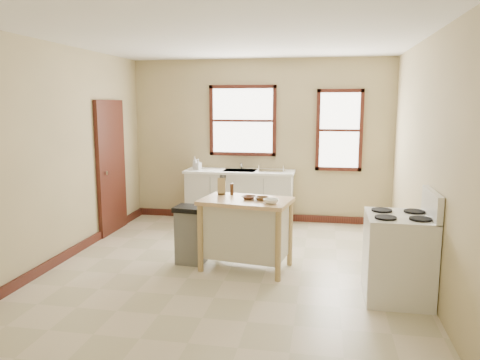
# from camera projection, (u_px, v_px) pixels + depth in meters

# --- Properties ---
(floor) EXTENTS (5.00, 5.00, 0.00)m
(floor) POSITION_uv_depth(u_px,v_px,m) (232.00, 267.00, 5.93)
(floor) COLOR beige
(floor) RESTS_ON ground
(ceiling) EXTENTS (5.00, 5.00, 0.00)m
(ceiling) POSITION_uv_depth(u_px,v_px,m) (231.00, 38.00, 5.48)
(ceiling) COLOR white
(ceiling) RESTS_ON ground
(wall_back) EXTENTS (4.50, 0.04, 2.80)m
(wall_back) POSITION_uv_depth(u_px,v_px,m) (260.00, 141.00, 8.13)
(wall_back) COLOR tan
(wall_back) RESTS_ON ground
(wall_left) EXTENTS (0.04, 5.00, 2.80)m
(wall_left) POSITION_uv_depth(u_px,v_px,m) (63.00, 154.00, 6.10)
(wall_left) COLOR tan
(wall_left) RESTS_ON ground
(wall_right) EXTENTS (0.04, 5.00, 2.80)m
(wall_right) POSITION_uv_depth(u_px,v_px,m) (426.00, 161.00, 5.31)
(wall_right) COLOR tan
(wall_right) RESTS_ON ground
(window_main) EXTENTS (1.17, 0.06, 1.22)m
(window_main) POSITION_uv_depth(u_px,v_px,m) (243.00, 121.00, 8.11)
(window_main) COLOR #36120E
(window_main) RESTS_ON wall_back
(window_side) EXTENTS (0.77, 0.06, 1.37)m
(window_side) POSITION_uv_depth(u_px,v_px,m) (339.00, 130.00, 7.84)
(window_side) COLOR #36120E
(window_side) RESTS_ON wall_back
(door_left) EXTENTS (0.06, 0.90, 2.10)m
(door_left) POSITION_uv_depth(u_px,v_px,m) (111.00, 167.00, 7.41)
(door_left) COLOR #36120E
(door_left) RESTS_ON ground
(baseboard_back) EXTENTS (4.50, 0.04, 0.12)m
(baseboard_back) POSITION_uv_depth(u_px,v_px,m) (259.00, 216.00, 8.32)
(baseboard_back) COLOR #36120E
(baseboard_back) RESTS_ON ground
(baseboard_left) EXTENTS (0.04, 5.00, 0.12)m
(baseboard_left) POSITION_uv_depth(u_px,v_px,m) (71.00, 252.00, 6.31)
(baseboard_left) COLOR #36120E
(baseboard_left) RESTS_ON ground
(sink_counter) EXTENTS (1.86, 0.62, 0.92)m
(sink_counter) POSITION_uv_depth(u_px,v_px,m) (240.00, 197.00, 8.05)
(sink_counter) COLOR beige
(sink_counter) RESTS_ON ground
(faucet) EXTENTS (0.03, 0.03, 0.22)m
(faucet) POSITION_uv_depth(u_px,v_px,m) (242.00, 163.00, 8.13)
(faucet) COLOR silver
(faucet) RESTS_ON sink_counter
(soap_bottle_a) EXTENTS (0.08, 0.08, 0.22)m
(soap_bottle_a) POSITION_uv_depth(u_px,v_px,m) (195.00, 163.00, 8.09)
(soap_bottle_a) COLOR #B2B2B2
(soap_bottle_a) RESTS_ON sink_counter
(soap_bottle_b) EXTENTS (0.11, 0.11, 0.18)m
(soap_bottle_b) POSITION_uv_depth(u_px,v_px,m) (198.00, 164.00, 8.02)
(soap_bottle_b) COLOR #B2B2B2
(soap_bottle_b) RESTS_ON sink_counter
(dish_rack) EXTENTS (0.44, 0.34, 0.11)m
(dish_rack) POSITION_uv_depth(u_px,v_px,m) (272.00, 168.00, 7.82)
(dish_rack) COLOR silver
(dish_rack) RESTS_ON sink_counter
(kitchen_island) EXTENTS (1.18, 0.85, 0.88)m
(kitchen_island) POSITION_uv_depth(u_px,v_px,m) (246.00, 234.00, 5.81)
(kitchen_island) COLOR tan
(kitchen_island) RESTS_ON ground
(knife_block) EXTENTS (0.12, 0.12, 0.20)m
(knife_block) POSITION_uv_depth(u_px,v_px,m) (222.00, 187.00, 6.03)
(knife_block) COLOR tan
(knife_block) RESTS_ON kitchen_island
(pepper_grinder) EXTENTS (0.05, 0.05, 0.15)m
(pepper_grinder) POSITION_uv_depth(u_px,v_px,m) (232.00, 189.00, 6.00)
(pepper_grinder) COLOR #412311
(pepper_grinder) RESTS_ON kitchen_island
(bowl_a) EXTENTS (0.22, 0.22, 0.04)m
(bowl_a) POSITION_uv_depth(u_px,v_px,m) (249.00, 198.00, 5.74)
(bowl_a) COLOR brown
(bowl_a) RESTS_ON kitchen_island
(bowl_b) EXTENTS (0.18, 0.18, 0.04)m
(bowl_b) POSITION_uv_depth(u_px,v_px,m) (261.00, 198.00, 5.68)
(bowl_b) COLOR brown
(bowl_b) RESTS_ON kitchen_island
(bowl_c) EXTENTS (0.21, 0.21, 0.06)m
(bowl_c) POSITION_uv_depth(u_px,v_px,m) (271.00, 201.00, 5.48)
(bowl_c) COLOR white
(bowl_c) RESTS_ON kitchen_island
(trash_bin) EXTENTS (0.41, 0.36, 0.75)m
(trash_bin) POSITION_uv_depth(u_px,v_px,m) (191.00, 235.00, 6.02)
(trash_bin) COLOR #5F5F5D
(trash_bin) RESTS_ON ground
(gas_stove) EXTENTS (0.73, 0.73, 1.17)m
(gas_stove) POSITION_uv_depth(u_px,v_px,m) (399.00, 245.00, 4.89)
(gas_stove) COLOR white
(gas_stove) RESTS_ON ground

